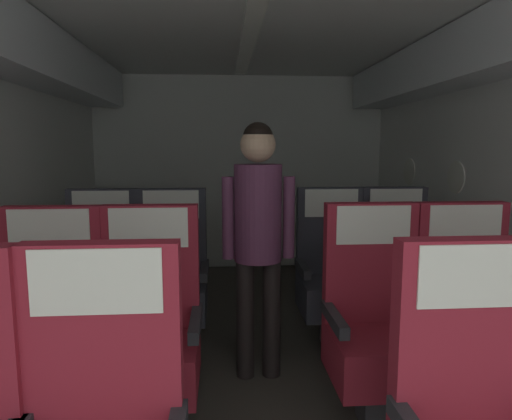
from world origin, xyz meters
TOP-DOWN VIEW (x-y plane):
  - ground at (0.00, 2.68)m, footprint 3.56×5.76m
  - fuselage_shell at (0.00, 2.94)m, footprint 3.44×5.41m
  - seat_b_left_window at (-1.05, 2.27)m, footprint 0.51×0.47m
  - seat_b_left_aisle at (-0.57, 2.28)m, footprint 0.51×0.47m
  - seat_b_right_aisle at (1.06, 2.28)m, footprint 0.51×0.47m
  - seat_b_right_window at (0.57, 2.28)m, footprint 0.51×0.47m
  - seat_c_left_window at (-1.05, 3.23)m, footprint 0.51×0.47m
  - seat_c_left_aisle at (-0.57, 3.22)m, footprint 0.51×0.47m
  - seat_c_right_aisle at (1.05, 3.22)m, footprint 0.51×0.47m
  - seat_c_right_window at (0.58, 3.23)m, footprint 0.51×0.47m
  - flight_attendant at (0.00, 2.75)m, footprint 0.43×0.28m

SIDE VIEW (x-z plane):
  - ground at x=0.00m, z-range -0.02..0.00m
  - seat_b_left_window at x=-1.05m, z-range -0.08..1.02m
  - seat_b_left_aisle at x=-0.57m, z-range -0.08..1.02m
  - seat_b_right_aisle at x=1.06m, z-range -0.08..1.02m
  - seat_b_right_window at x=0.57m, z-range -0.08..1.02m
  - seat_c_left_window at x=-1.05m, z-range -0.08..1.02m
  - seat_c_left_aisle at x=-0.57m, z-range -0.08..1.02m
  - seat_c_right_aisle at x=1.05m, z-range -0.08..1.02m
  - seat_c_right_window at x=0.58m, z-range -0.08..1.02m
  - flight_attendant at x=0.00m, z-range 0.17..1.71m
  - fuselage_shell at x=0.00m, z-range 0.49..2.76m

